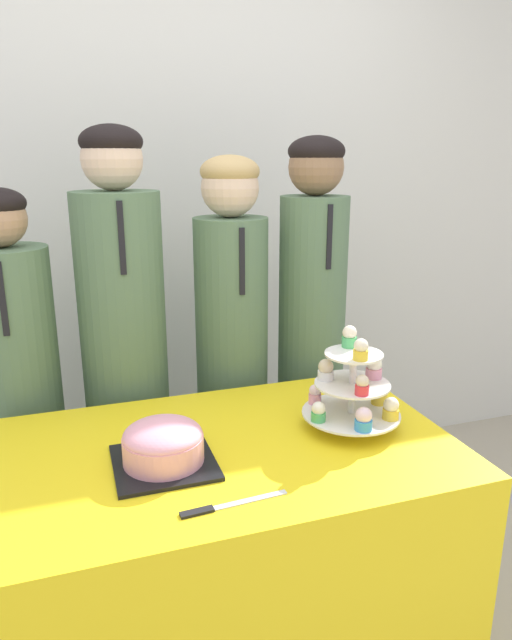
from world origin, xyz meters
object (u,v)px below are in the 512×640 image
cake_knife (217,508)px  round_cake (163,444)px  cupcake_stand (354,388)px  student_2 (232,373)px  student_0 (22,418)px  student_1 (127,378)px  student_3 (311,355)px

cake_knife → round_cake: bearing=105.2°
round_cake → cupcake_stand: 0.54m
cupcake_stand → student_2: size_ratio=0.19×
round_cake → cupcake_stand: size_ratio=0.87×
cake_knife → student_2: 0.88m
round_cake → student_0: (-0.37, 0.61, -0.15)m
student_1 → student_3: (0.69, -0.00, 0.01)m
cake_knife → student_3: bearing=51.0°
round_cake → cake_knife: round_cake is taller
cupcake_stand → student_1: 0.82m
cupcake_stand → student_1: bearing=134.4°
student_0 → student_2: bearing=0.0°
student_0 → student_1: size_ratio=0.89×
round_cake → student_0: student_0 is taller
student_0 → student_2: (0.72, 0.00, 0.07)m
student_0 → student_1: (0.35, 0.00, 0.10)m
round_cake → student_3: 0.90m
student_3 → student_2: bearing=-180.0°
student_1 → round_cake: bearing=-87.6°
student_0 → student_2: size_ratio=0.94×
cake_knife → student_2: student_2 is taller
student_0 → student_3: bearing=0.0°
round_cake → student_1: 0.61m
cake_knife → student_1: 0.84m
round_cake → student_1: (-0.03, 0.61, -0.06)m
cake_knife → student_1: (-0.10, 0.83, -0.00)m
cake_knife → student_3: 1.02m
student_2 → student_1: bearing=180.0°
student_1 → student_3: size_ratio=1.02×
student_2 → student_3: (0.31, 0.00, 0.04)m
round_cake → cake_knife: 0.24m
cupcake_stand → student_1: student_1 is taller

